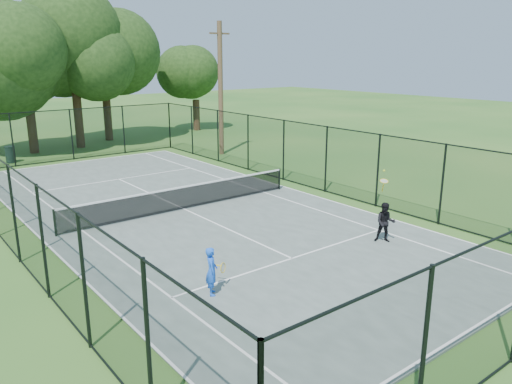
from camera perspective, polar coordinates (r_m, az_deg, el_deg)
ground at (r=20.16m, az=-8.18°, el=-2.12°), size 120.00×120.00×0.00m
tennis_court at (r=20.15m, az=-8.18°, el=-2.04°), size 11.00×24.00×0.06m
tennis_net at (r=19.99m, az=-8.24°, el=-0.54°), size 10.08×0.08×0.95m
fence at (r=19.76m, az=-8.34°, el=2.03°), size 13.10×26.10×3.00m
tree_near_left at (r=34.45m, az=-24.94°, el=13.00°), size 6.77×6.77×8.84m
tree_near_mid at (r=35.47m, az=-20.19°, el=14.06°), size 7.17×7.17×9.38m
tree_near_right at (r=38.05m, az=-17.03°, el=13.86°), size 6.23×6.23×8.60m
tree_far_right at (r=41.95m, az=-6.93°, el=11.88°), size 4.37×4.37×5.78m
trash_bin_right at (r=32.20m, az=-26.27°, el=3.88°), size 0.58×0.58×0.97m
utility_pole at (r=31.16m, az=-4.07°, el=11.71°), size 1.40×0.30×7.99m
player_blue at (r=12.87m, az=-5.08°, el=-8.98°), size 0.83×0.55×1.27m
player_black at (r=16.85m, az=14.56°, el=-3.36°), size 0.80×0.90×2.32m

